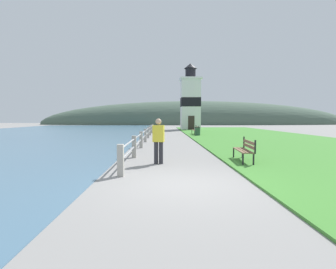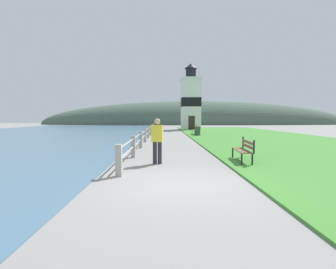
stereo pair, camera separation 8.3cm
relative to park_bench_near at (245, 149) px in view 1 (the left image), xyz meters
name	(u,v)px [view 1 (the left image)]	position (x,y,z in m)	size (l,w,h in m)	color
ground_plane	(183,185)	(-2.67, -3.33, -0.54)	(160.00, 160.00, 0.00)	gray
grass_verge	(260,138)	(5.18, 12.23, -0.51)	(12.00, 46.69, 0.06)	#428433
seawall_railing	(147,133)	(-4.43, 10.40, 0.01)	(0.18, 25.64, 0.95)	#A8A399
park_bench_near	(245,149)	(0.00, 0.00, 0.00)	(0.60, 1.79, 0.94)	brown
park_bench_midway	(196,129)	(0.17, 16.45, 0.00)	(0.55, 1.89, 0.94)	brown
lighthouse	(190,101)	(0.82, 28.15, 3.62)	(3.12, 3.12, 9.53)	white
person_strolling	(158,139)	(-3.34, -0.25, 0.38)	(0.45, 0.30, 1.69)	#28282D
trash_bin	(198,132)	(0.09, 14.56, -0.11)	(0.54, 0.54, 0.84)	#2D5138
distant_hillside	(196,124)	(5.33, 57.80, -0.54)	(80.00, 16.00, 12.00)	#475B4C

